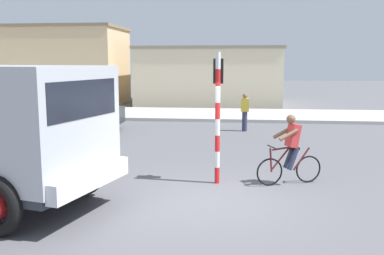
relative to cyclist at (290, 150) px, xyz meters
The scene contains 8 objects.
ground_plane 2.47m from the cyclist, 141.57° to the right, with size 120.00×120.00×0.00m, color #56565B.
sidewalk_far 13.34m from the cyclist, 97.82° to the left, with size 80.00×5.00×0.16m, color #ADADA8.
cyclist is the anchor object (origin of this frame).
traffic_light_pole 2.14m from the cyclist, behind, with size 0.24×0.43×3.20m.
car_red_near 11.23m from the cyclist, 137.93° to the left, with size 4.06×2.00×1.60m.
pedestrian_near_kerb 8.18m from the cyclist, 97.38° to the left, with size 0.34×0.22×1.62m.
building_corner_left 24.28m from the cyclist, 127.37° to the left, with size 10.33×5.65×5.38m.
building_mid_block 20.75m from the cyclist, 99.52° to the left, with size 9.81×7.11×3.96m.
Camera 1 is at (0.61, -9.11, 2.99)m, focal length 40.68 mm.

